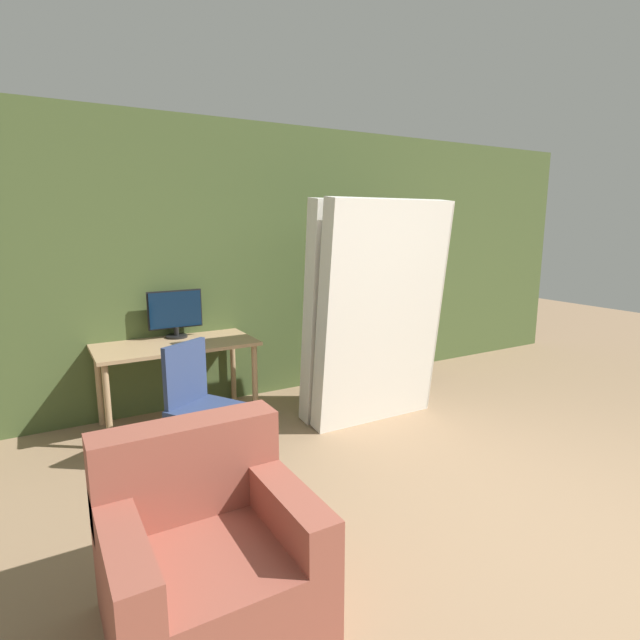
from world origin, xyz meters
The scene contains 9 objects.
ground_plane centered at (0.00, 0.00, 0.00)m, with size 16.00×16.00×0.00m, color #937556.
wall_back centered at (0.00, 3.39, 1.35)m, with size 8.00×0.06×2.70m.
desk centered at (-1.32, 3.02, 0.63)m, with size 1.35×0.68×0.72m.
monitor centered at (-1.25, 3.24, 0.96)m, with size 0.49×0.19×0.43m.
office_chair centered at (-1.38, 2.08, 0.37)m, with size 0.60×0.60×0.91m.
bookshelf centered at (1.13, 3.23, 0.82)m, with size 0.67×0.31×1.67m.
mattress_near centered at (0.23, 2.12, 0.98)m, with size 1.19×0.39×1.95m.
mattress_far centered at (0.23, 2.36, 0.98)m, with size 1.19×0.36×1.95m.
armchair centered at (-1.80, 0.68, 0.32)m, with size 0.85×0.80×0.85m.
Camera 1 is at (-2.34, -1.26, 1.75)m, focal length 28.00 mm.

